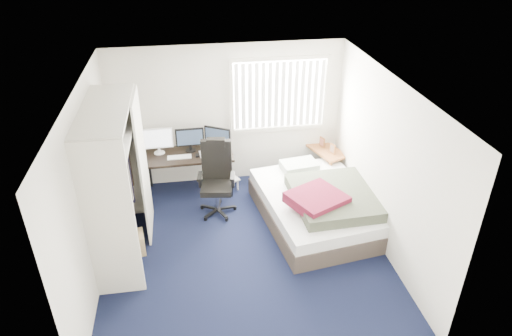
{
  "coord_description": "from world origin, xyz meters",
  "views": [
    {
      "loc": [
        -0.67,
        -5.23,
        4.35
      ],
      "look_at": [
        0.23,
        0.4,
        1.13
      ],
      "focal_mm": 32.0,
      "sensor_mm": 36.0,
      "label": 1
    }
  ],
  "objects_px": {
    "desk": "(188,152)",
    "nightstand": "(326,152)",
    "office_chair": "(217,185)",
    "bed": "(320,205)"
  },
  "relations": [
    {
      "from": "desk",
      "to": "nightstand",
      "type": "distance_m",
      "value": 2.49
    },
    {
      "from": "desk",
      "to": "nightstand",
      "type": "xyz_separation_m",
      "value": [
        2.47,
        0.09,
        -0.26
      ]
    },
    {
      "from": "office_chair",
      "to": "bed",
      "type": "height_order",
      "value": "office_chair"
    },
    {
      "from": "office_chair",
      "to": "desk",
      "type": "bearing_deg",
      "value": 122.33
    },
    {
      "from": "desk",
      "to": "bed",
      "type": "relative_size",
      "value": 0.63
    },
    {
      "from": "office_chair",
      "to": "nightstand",
      "type": "bearing_deg",
      "value": 20.37
    },
    {
      "from": "nightstand",
      "to": "office_chair",
      "type": "bearing_deg",
      "value": -159.63
    },
    {
      "from": "desk",
      "to": "nightstand",
      "type": "bearing_deg",
      "value": 2.16
    },
    {
      "from": "desk",
      "to": "bed",
      "type": "bearing_deg",
      "value": -31.76
    },
    {
      "from": "desk",
      "to": "office_chair",
      "type": "xyz_separation_m",
      "value": [
        0.42,
        -0.67,
        -0.3
      ]
    }
  ]
}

